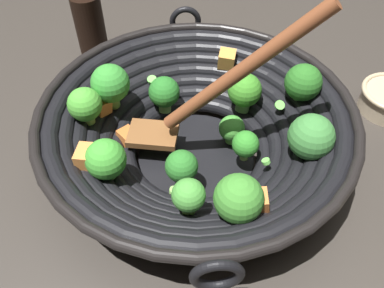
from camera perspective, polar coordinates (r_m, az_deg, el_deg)
ground_plane at (r=0.61m, az=0.58°, el=-2.11°), size 4.00×4.00×0.00m
wok at (r=0.56m, az=0.71°, el=2.23°), size 0.47×0.43×0.27m
soy_sauce_bottle at (r=0.79m, az=-14.25°, el=16.06°), size 0.05×0.05×0.17m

